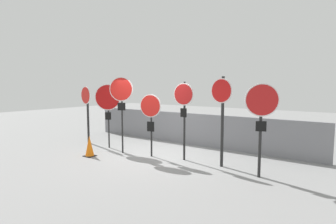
% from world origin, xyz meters
% --- Properties ---
extents(ground_plane, '(40.00, 40.00, 0.00)m').
position_xyz_m(ground_plane, '(0.00, 0.00, 0.00)').
color(ground_plane, gray).
extents(fence_back, '(9.72, 0.12, 1.24)m').
position_xyz_m(fence_back, '(0.00, 2.17, 0.62)').
color(fence_back, slate).
rests_on(fence_back, ground).
extents(stop_sign_0, '(0.70, 0.20, 2.29)m').
position_xyz_m(stop_sign_0, '(-3.44, -0.06, 1.58)').
color(stop_sign_0, black).
rests_on(stop_sign_0, ground).
extents(stop_sign_1, '(0.84, 0.50, 2.37)m').
position_xyz_m(stop_sign_1, '(-2.11, -0.13, 1.77)').
color(stop_sign_1, black).
rests_on(stop_sign_1, ground).
extents(stop_sign_2, '(0.74, 0.39, 2.60)m').
position_xyz_m(stop_sign_2, '(-1.15, -0.38, 1.98)').
color(stop_sign_2, black).
rests_on(stop_sign_2, ground).
extents(stop_sign_3, '(0.73, 0.18, 2.04)m').
position_xyz_m(stop_sign_3, '(-0.05, -0.17, 1.49)').
color(stop_sign_3, black).
rests_on(stop_sign_3, ground).
extents(stop_sign_4, '(0.68, 0.13, 2.43)m').
position_xyz_m(stop_sign_4, '(1.03, 0.10, 1.75)').
color(stop_sign_4, black).
rests_on(stop_sign_4, ground).
extents(stop_sign_5, '(0.68, 0.20, 2.57)m').
position_xyz_m(stop_sign_5, '(2.25, 0.15, 1.75)').
color(stop_sign_5, black).
rests_on(stop_sign_5, ground).
extents(stop_sign_6, '(0.74, 0.39, 2.37)m').
position_xyz_m(stop_sign_6, '(3.42, -0.14, 1.69)').
color(stop_sign_6, black).
rests_on(stop_sign_6, ground).
extents(traffic_cone_0, '(0.34, 0.34, 0.69)m').
position_xyz_m(traffic_cone_0, '(-1.73, -1.29, 0.34)').
color(traffic_cone_0, black).
rests_on(traffic_cone_0, ground).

